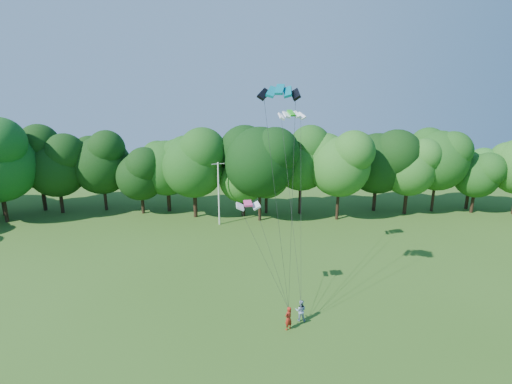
{
  "coord_description": "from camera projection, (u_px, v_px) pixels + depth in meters",
  "views": [
    {
      "loc": [
        0.81,
        -17.61,
        18.34
      ],
      "look_at": [
        0.58,
        13.0,
        9.87
      ],
      "focal_mm": 28.0,
      "sensor_mm": 36.0,
      "label": 1
    }
  ],
  "objects": [
    {
      "name": "tree_back_center",
      "position": [
        260.0,
        153.0,
        52.26
      ],
      "size": [
        10.27,
        10.27,
        14.94
      ],
      "color": "#341E14",
      "rests_on": "ground"
    },
    {
      "name": "kite_flyer_right",
      "position": [
        301.0,
        310.0,
        31.54
      ],
      "size": [
        0.96,
        0.81,
        1.78
      ],
      "primitive_type": "imported",
      "rotation": [
        0.0,
        0.0,
        2.98
      ],
      "color": "#899FBF",
      "rests_on": "ground"
    },
    {
      "name": "kite_green",
      "position": [
        291.0,
        113.0,
        36.92
      ],
      "size": [
        2.66,
        1.81,
        0.56
      ],
      "rotation": [
        0.0,
        0.0,
        0.33
      ],
      "color": "green",
      "rests_on": "ground"
    },
    {
      "name": "kite_pink",
      "position": [
        248.0,
        203.0,
        31.74
      ],
      "size": [
        2.06,
        1.27,
        0.33
      ],
      "rotation": [
        0.0,
        0.0,
        0.18
      ],
      "color": "#DB3C78",
      "rests_on": "ground"
    },
    {
      "name": "kite_teal",
      "position": [
        280.0,
        89.0,
        28.48
      ],
      "size": [
        3.06,
        1.74,
        0.76
      ],
      "rotation": [
        0.0,
        0.0,
        -0.18
      ],
      "color": "#047082",
      "rests_on": "ground"
    },
    {
      "name": "tree_back_east",
      "position": [
        471.0,
        170.0,
        58.24
      ],
      "size": [
        6.51,
        6.51,
        9.46
      ],
      "color": "black",
      "rests_on": "ground"
    },
    {
      "name": "kite_flyer_left",
      "position": [
        288.0,
        318.0,
        30.39
      ],
      "size": [
        0.82,
        0.82,
        1.92
      ],
      "primitive_type": "imported",
      "rotation": [
        0.0,
        0.0,
        3.9
      ],
      "color": "maroon",
      "rests_on": "ground"
    },
    {
      "name": "utility_pole",
      "position": [
        219.0,
        193.0,
        52.05
      ],
      "size": [
        1.62,
        0.64,
        8.44
      ],
      "rotation": [
        0.0,
        0.0,
        0.34
      ],
      "color": "silver",
      "rests_on": "ground"
    }
  ]
}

